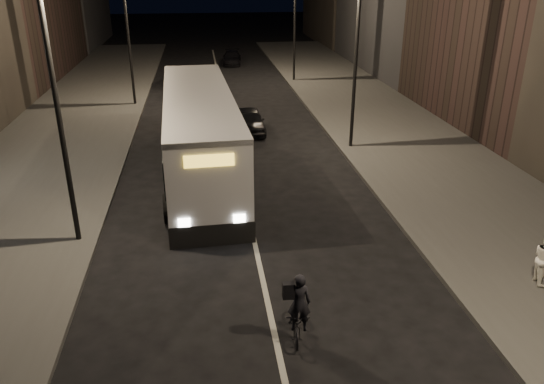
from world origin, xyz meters
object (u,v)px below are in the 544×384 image
object	(u,v)px
car_near	(250,121)
streetlight_right_mid	(352,35)
cyclist_on_bicycle	(297,315)
city_bus	(200,131)
car_mid	(182,74)
streetlight_right_far	(291,7)
streetlight_left_far	(131,17)
car_far	(232,58)
streetlight_left_near	(62,76)

from	to	relation	value
car_near	streetlight_right_mid	bearing A→B (deg)	-38.73
car_near	cyclist_on_bicycle	bearing A→B (deg)	-91.60
city_bus	car_mid	distance (m)	18.94
streetlight_right_far	streetlight_left_far	world-z (taller)	same
streetlight_left_far	city_bus	xyz separation A→B (m)	(3.73, -12.34, -3.47)
streetlight_right_mid	car_far	bearing A→B (deg)	99.09
streetlight_left_far	streetlight_right_far	bearing A→B (deg)	29.36
streetlight_right_mid	streetlight_left_near	size ratio (longest dim) A/B	1.00
streetlight_right_mid	streetlight_left_far	size ratio (longest dim) A/B	1.00
streetlight_right_mid	streetlight_left_near	distance (m)	13.33
streetlight_left_near	car_near	distance (m)	13.94
streetlight_left_near	car_far	bearing A→B (deg)	78.12
cyclist_on_bicycle	car_near	bearing A→B (deg)	96.41
streetlight_right_far	streetlight_left_near	bearing A→B (deg)	-113.96
car_near	car_mid	distance (m)	13.61
streetlight_right_mid	streetlight_right_far	distance (m)	16.00
streetlight_left_far	cyclist_on_bicycle	bearing A→B (deg)	-76.00
cyclist_on_bicycle	car_far	xyz separation A→B (m)	(0.92, 37.77, -0.05)
streetlight_left_far	cyclist_on_bicycle	size ratio (longest dim) A/B	4.44
streetlight_left_near	cyclist_on_bicycle	bearing A→B (deg)	-43.24
streetlight_left_near	streetlight_left_far	bearing A→B (deg)	90.00
streetlight_right_mid	car_mid	xyz separation A→B (m)	(-8.12, 16.52, -4.69)
city_bus	car_far	distance (m)	26.80
city_bus	cyclist_on_bicycle	size ratio (longest dim) A/B	7.13
streetlight_right_mid	car_near	world-z (taller)	streetlight_right_mid
cyclist_on_bicycle	car_far	world-z (taller)	cyclist_on_bicycle
cyclist_on_bicycle	car_far	distance (m)	37.78
streetlight_left_far	car_near	bearing A→B (deg)	-45.76
cyclist_on_bicycle	car_near	size ratio (longest dim) A/B	0.50
streetlight_left_far	cyclist_on_bicycle	distance (m)	24.69
city_bus	streetlight_left_near	bearing A→B (deg)	-125.79
streetlight_left_near	city_bus	xyz separation A→B (m)	(3.73, 5.66, -3.47)
streetlight_left_near	car_far	world-z (taller)	streetlight_left_near
streetlight_right_mid	car_far	distance (m)	25.03
city_bus	cyclist_on_bicycle	world-z (taller)	city_bus
streetlight_left_near	car_far	distance (m)	33.31
streetlight_right_mid	city_bus	distance (m)	8.10
streetlight_left_far	car_near	distance (m)	10.29
streetlight_left_near	car_mid	world-z (taller)	streetlight_left_near
cyclist_on_bicycle	streetlight_left_far	bearing A→B (deg)	112.14
streetlight_right_far	car_near	xyz separation A→B (m)	(-4.29, -12.54, -4.74)
streetlight_left_far	city_bus	world-z (taller)	streetlight_left_far
streetlight_left_near	streetlight_right_mid	bearing A→B (deg)	36.88
city_bus	streetlight_right_far	bearing A→B (deg)	66.91
streetlight_right_far	cyclist_on_bicycle	distance (m)	30.28
streetlight_left_far	city_bus	bearing A→B (deg)	-73.17
streetlight_right_far	streetlight_right_mid	bearing A→B (deg)	-90.00
streetlight_left_near	car_near	xyz separation A→B (m)	(6.37, 11.46, -4.74)
streetlight_right_mid	streetlight_left_near	world-z (taller)	same
cyclist_on_bicycle	car_mid	bearing A→B (deg)	104.45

